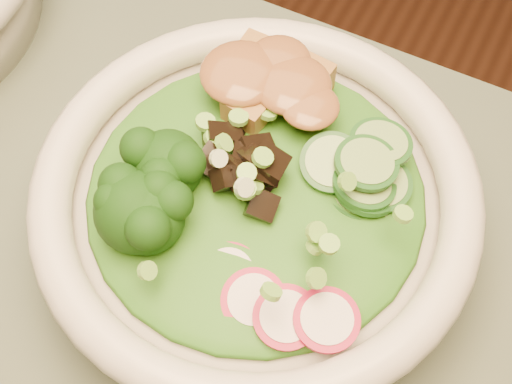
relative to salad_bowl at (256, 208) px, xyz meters
The scene contains 9 objects.
salad_bowl is the anchor object (origin of this frame).
lettuce_bed 0.02m from the salad_bowl, behind, with size 0.21×0.21×0.03m, color #205812.
broccoli_florets 0.08m from the salad_bowl, 152.83° to the right, with size 0.08×0.07×0.05m, color black, non-canonical shape.
radish_slices 0.07m from the salad_bowl, 62.39° to the right, with size 0.12×0.04×0.02m, color #A00C2F, non-canonical shape.
cucumber_slices 0.08m from the salad_bowl, 23.90° to the left, with size 0.07×0.07×0.04m, color #83AB5F, non-canonical shape.
mushroom_heap 0.04m from the salad_bowl, 115.06° to the left, with size 0.07×0.07×0.04m, color black, non-canonical shape.
tofu_cubes 0.07m from the salad_bowl, 113.57° to the left, with size 0.09×0.06×0.04m, color olive, non-canonical shape.
peanut_sauce 0.08m from the salad_bowl, 113.57° to the left, with size 0.07×0.06×0.02m, color brown.
scallion_garnish 0.05m from the salad_bowl, behind, with size 0.20×0.20×0.03m, color #73B540, non-canonical shape.
Camera 1 is at (0.33, -0.00, 1.20)m, focal length 50.00 mm.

